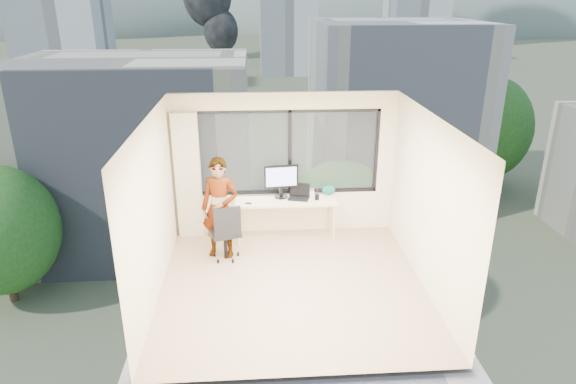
{
  "coord_description": "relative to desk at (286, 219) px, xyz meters",
  "views": [
    {
      "loc": [
        -0.52,
        -6.73,
        4.18
      ],
      "look_at": [
        0.0,
        1.0,
        1.15
      ],
      "focal_mm": 31.76,
      "sensor_mm": 36.0,
      "label": 1
    }
  ],
  "objects": [
    {
      "name": "cellphone",
      "position": [
        -0.66,
        -0.14,
        0.38
      ],
      "size": [
        0.12,
        0.07,
        0.01
      ],
      "primitive_type": "cube",
      "rotation": [
        0.0,
        0.0,
        -0.22
      ],
      "color": "black",
      "rests_on": "desk"
    },
    {
      "name": "handbag",
      "position": [
        0.8,
        0.19,
        0.47
      ],
      "size": [
        0.26,
        0.16,
        0.19
      ],
      "primitive_type": "ellipsoid",
      "rotation": [
        0.0,
        0.0,
        -0.15
      ],
      "color": "#0C474C",
      "rests_on": "desk"
    },
    {
      "name": "wall_right",
      "position": [
        2.0,
        -1.66,
        0.93
      ],
      "size": [
        0.01,
        4.0,
        2.6
      ],
      "primitive_type": "cube",
      "color": "beige",
      "rests_on": "ground"
    },
    {
      "name": "near_bldg_b",
      "position": [
        12.0,
        36.34,
        -6.38
      ],
      "size": [
        14.0,
        13.0,
        16.0
      ],
      "primitive_type": "cube",
      "color": "white",
      "rests_on": "exterior_ground"
    },
    {
      "name": "floor",
      "position": [
        0.0,
        -1.66,
        -0.38
      ],
      "size": [
        4.0,
        4.0,
        0.01
      ],
      "primitive_type": "cube",
      "color": "tan",
      "rests_on": "ground"
    },
    {
      "name": "desk",
      "position": [
        0.0,
        0.0,
        0.0
      ],
      "size": [
        1.8,
        0.6,
        0.75
      ],
      "primitive_type": "cube",
      "color": "#D0BB8C",
      "rests_on": "floor"
    },
    {
      "name": "monitor",
      "position": [
        -0.07,
        0.12,
        0.68
      ],
      "size": [
        0.62,
        0.19,
        0.61
      ],
      "primitive_type": null,
      "rotation": [
        0.0,
        0.0,
        0.1
      ],
      "color": "black",
      "rests_on": "desk"
    },
    {
      "name": "exterior_ground",
      "position": [
        0.0,
        118.34,
        -14.38
      ],
      "size": [
        400.0,
        400.0,
        0.04
      ],
      "primitive_type": "cube",
      "color": "#515B3D",
      "rests_on": "ground"
    },
    {
      "name": "wall_front",
      "position": [
        0.0,
        -3.66,
        0.93
      ],
      "size": [
        4.0,
        0.01,
        2.6
      ],
      "primitive_type": "cube",
      "color": "beige",
      "rests_on": "ground"
    },
    {
      "name": "laptop",
      "position": [
        0.24,
        0.02,
        0.49
      ],
      "size": [
        0.45,
        0.46,
        0.23
      ],
      "primitive_type": null,
      "rotation": [
        0.0,
        0.0,
        -0.26
      ],
      "color": "black",
      "rests_on": "desk"
    },
    {
      "name": "near_bldg_a",
      "position": [
        -9.0,
        28.34,
        -7.38
      ],
      "size": [
        16.0,
        12.0,
        14.0
      ],
      "primitive_type": "cube",
      "color": "#EFE5C8",
      "rests_on": "exterior_ground"
    },
    {
      "name": "person",
      "position": [
        -1.12,
        -0.59,
        0.49
      ],
      "size": [
        0.71,
        0.56,
        1.73
      ],
      "primitive_type": "imported",
      "rotation": [
        0.0,
        0.0,
        -0.25
      ],
      "color": "#2D2D33",
      "rests_on": "floor"
    },
    {
      "name": "far_tower_b",
      "position": [
        8.0,
        118.34,
        0.62
      ],
      "size": [
        13.0,
        13.0,
        30.0
      ],
      "primitive_type": "cube",
      "color": "silver",
      "rests_on": "exterior_ground"
    },
    {
      "name": "pen_cup",
      "position": [
        0.56,
        -0.04,
        0.43
      ],
      "size": [
        0.1,
        0.1,
        0.1
      ],
      "primitive_type": "cylinder",
      "rotation": [
        0.0,
        0.0,
        0.23
      ],
      "color": "black",
      "rests_on": "desk"
    },
    {
      "name": "chair",
      "position": [
        -1.05,
        -0.72,
        0.14
      ],
      "size": [
        0.65,
        0.65,
        1.03
      ],
      "primitive_type": null,
      "rotation": [
        0.0,
        0.0,
        0.3
      ],
      "color": "black",
      "rests_on": "floor"
    },
    {
      "name": "tree_b",
      "position": [
        4.0,
        16.34,
        -9.88
      ],
      "size": [
        7.6,
        7.6,
        9.0
      ],
      "primitive_type": null,
      "color": "#24511B",
      "rests_on": "exterior_ground"
    },
    {
      "name": "hill_b",
      "position": [
        100.0,
        318.34,
        -14.38
      ],
      "size": [
        300.0,
        220.0,
        96.0
      ],
      "primitive_type": "ellipsoid",
      "color": "slate",
      "rests_on": "exterior_ground"
    },
    {
      "name": "wall_left",
      "position": [
        -2.0,
        -1.66,
        0.93
      ],
      "size": [
        0.01,
        4.0,
        2.6
      ],
      "primitive_type": "cube",
      "color": "beige",
      "rests_on": "ground"
    },
    {
      "name": "hill_a",
      "position": [
        -120.0,
        318.34,
        -14.38
      ],
      "size": [
        288.0,
        216.0,
        90.0
      ],
      "primitive_type": "ellipsoid",
      "color": "slate",
      "rests_on": "exterior_ground"
    },
    {
      "name": "window_wall",
      "position": [
        0.05,
        0.34,
        1.15
      ],
      "size": [
        3.3,
        0.16,
        1.55
      ],
      "primitive_type": null,
      "color": "black",
      "rests_on": "ground"
    },
    {
      "name": "game_console",
      "position": [
        0.4,
        0.26,
        0.41
      ],
      "size": [
        0.31,
        0.27,
        0.07
      ],
      "primitive_type": "cube",
      "rotation": [
        0.0,
        0.0,
        -0.09
      ],
      "color": "white",
      "rests_on": "desk"
    },
    {
      "name": "tree_a",
      "position": [
        -16.0,
        20.34,
        -10.38
      ],
      "size": [
        7.0,
        7.0,
        8.0
      ],
      "primitive_type": null,
      "color": "#24511B",
      "rests_on": "exterior_ground"
    },
    {
      "name": "far_tower_a",
      "position": [
        -35.0,
        93.34,
        -0.38
      ],
      "size": [
        14.0,
        14.0,
        28.0
      ],
      "primitive_type": "cube",
      "color": "silver",
      "rests_on": "exterior_ground"
    },
    {
      "name": "far_tower_c",
      "position": [
        45.0,
        138.34,
        -1.38
      ],
      "size": [
        15.0,
        15.0,
        26.0
      ],
      "primitive_type": "cube",
      "color": "silver",
      "rests_on": "exterior_ground"
    },
    {
      "name": "curtain",
      "position": [
        -1.72,
        0.22,
        0.77
      ],
      "size": [
        0.45,
        0.14,
        2.3
      ],
      "primitive_type": "cube",
      "color": "beige",
      "rests_on": "floor"
    },
    {
      "name": "far_tower_d",
      "position": [
        -60.0,
        148.34,
        -3.38
      ],
      "size": [
        16.0,
        14.0,
        22.0
      ],
      "primitive_type": "cube",
      "color": "silver",
      "rests_on": "exterior_ground"
    },
    {
      "name": "tree_c",
      "position": [
        22.0,
        38.34,
        -9.38
      ],
      "size": [
        8.4,
        8.4,
        10.0
      ],
      "primitive_type": null,
      "color": "#24511B",
      "rests_on": "exterior_ground"
    },
    {
      "name": "ceiling",
      "position": [
        0.0,
        -1.66,
        2.23
      ],
      "size": [
        4.0,
        4.0,
        0.01
      ],
      "primitive_type": "cube",
      "color": "white",
      "rests_on": "ground"
    }
  ]
}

